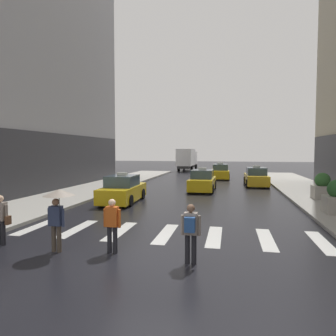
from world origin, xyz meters
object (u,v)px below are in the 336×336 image
Objects in this scene: taxi_third at (256,178)px; pedestrian_with_handbag at (1,217)px; taxi_lead at (123,190)px; pedestrian_with_umbrella at (58,203)px; pedestrian_plain_coat at (112,222)px; box_truck at (187,159)px; planter_mid_block at (322,187)px; taxi_second at (202,181)px; taxi_fourth at (220,172)px; pedestrian_with_backpack at (191,229)px.

pedestrian_with_handbag is (-9.60, -19.20, 0.21)m from taxi_third.
taxi_lead is 2.36× the size of pedestrian_with_umbrella.
pedestrian_plain_coat is at bearing 8.40° from pedestrian_with_umbrella.
taxi_third is at bearing 73.34° from pedestrian_plain_coat.
box_truck reaches higher than pedestrian_with_umbrella.
box_truck is at bearing 90.46° from taxi_lead.
box_truck reaches higher than pedestrian_plain_coat.
pedestrian_with_umbrella reaches higher than planter_mid_block.
box_truck is (-4.46, 23.21, 1.13)m from taxi_second.
taxi_second is 8.40m from planter_mid_block.
taxi_third is 0.99× the size of taxi_fourth.
box_truck is at bearing 98.12° from pedestrian_with_backpack.
pedestrian_with_umbrella reaches higher than pedestrian_with_handbag.
taxi_third is (8.58, 10.48, 0.00)m from taxi_lead.
planter_mid_block is at bearing -66.70° from taxi_third.
pedestrian_with_backpack is at bearing -81.88° from box_truck.
pedestrian_with_handbag is 1.03× the size of planter_mid_block.
taxi_third is 8.34m from planter_mid_block.
pedestrian_plain_coat is (1.64, 0.24, -0.58)m from pedestrian_with_umbrella.
taxi_second is at bearing -136.00° from taxi_third.
pedestrian_with_umbrella is at bearing -6.10° from pedestrian_with_handbag.
pedestrian_plain_coat is at bearing 169.73° from pedestrian_with_backpack.
planter_mid_block is at bearing 41.81° from pedestrian_with_handbag.
pedestrian_with_backpack is 1.03× the size of planter_mid_block.
taxi_fourth is (1.02, 10.28, 0.00)m from taxi_second.
taxi_third is 2.77× the size of pedestrian_with_backpack.
taxi_third is at bearing 80.44° from pedestrian_with_backpack.
taxi_third is 2.86× the size of planter_mid_block.
box_truck is at bearing 94.60° from pedestrian_plain_coat.
taxi_fourth is at bearing 80.96° from pedestrian_with_umbrella.
pedestrian_with_umbrella is (-7.39, -19.44, 0.79)m from taxi_third.
box_truck is at bearing 88.82° from pedestrian_with_handbag.
pedestrian_with_backpack is at bearing -86.12° from taxi_second.
planter_mid_block is at bearing 51.90° from pedestrian_plain_coat.
taxi_third reaches higher than pedestrian_with_handbag.
pedestrian_with_umbrella is (1.43, -38.44, -0.34)m from box_truck.
pedestrian_with_handbag and pedestrian_plain_coat have the same top height.
taxi_fourth reaches higher than planter_mid_block.
taxi_fourth is 25.85m from pedestrian_with_umbrella.
taxi_fourth is at bearing 72.41° from taxi_lead.
pedestrian_with_handbag is (-6.27, -25.28, 0.21)m from taxi_fourth.
planter_mid_block reaches higher than pedestrian_with_handbag.
taxi_third is at bearing 113.30° from planter_mid_block.
taxi_fourth is (-3.33, 6.08, 0.00)m from taxi_third.
taxi_second is 2.85× the size of planter_mid_block.
planter_mid_block is (7.65, -3.46, 0.15)m from taxi_second.
taxi_third is at bearing 69.19° from pedestrian_with_umbrella.
taxi_lead is 2.78× the size of pedestrian_with_handbag.
pedestrian_with_backpack and pedestrian_with_handbag have the same top height.
pedestrian_with_umbrella is at bearing -110.81° from taxi_third.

